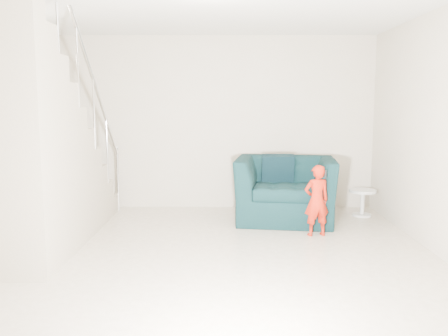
{
  "coord_description": "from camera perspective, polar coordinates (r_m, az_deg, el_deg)",
  "views": [
    {
      "loc": [
        0.17,
        -4.74,
        1.68
      ],
      "look_at": [
        0.15,
        1.2,
        0.85
      ],
      "focal_mm": 38.0,
      "sensor_mm": 36.0,
      "label": 1
    }
  ],
  "objects": [
    {
      "name": "back_wall",
      "position": [
        7.5,
        -1.11,
        5.43
      ],
      "size": [
        5.0,
        0.0,
        5.0
      ],
      "primitive_type": "plane",
      "rotation": [
        1.57,
        0.0,
        0.0
      ],
      "color": "#BBAE98",
      "rests_on": "floor"
    },
    {
      "name": "cushion",
      "position": [
        7.01,
        6.48,
        -0.21
      ],
      "size": [
        0.47,
        0.23,
        0.47
      ],
      "primitive_type": "cube",
      "rotation": [
        0.21,
        0.0,
        0.0
      ],
      "color": "black",
      "rests_on": "armchair"
    },
    {
      "name": "toddler",
      "position": [
        6.08,
        11.08,
        -3.86
      ],
      "size": [
        0.37,
        0.29,
        0.9
      ],
      "primitive_type": "imported",
      "rotation": [
        0.0,
        0.0,
        3.37
      ],
      "color": "#AC0512",
      "rests_on": "floor"
    },
    {
      "name": "armchair",
      "position": [
        6.82,
        7.37,
        -2.53
      ],
      "size": [
        1.53,
        1.38,
        0.9
      ],
      "primitive_type": "imported",
      "rotation": [
        0.0,
        0.0,
        -0.13
      ],
      "color": "black",
      "rests_on": "floor"
    },
    {
      "name": "front_wall",
      "position": [
        2.02,
        -4.61,
        -1.41
      ],
      "size": [
        5.0,
        0.0,
        5.0
      ],
      "primitive_type": "plane",
      "rotation": [
        -1.57,
        0.0,
        0.0
      ],
      "color": "#BBAE98",
      "rests_on": "floor"
    },
    {
      "name": "phone",
      "position": [
        6.04,
        12.14,
        -0.74
      ],
      "size": [
        0.03,
        0.05,
        0.1
      ],
      "primitive_type": "cube",
      "rotation": [
        0.0,
        0.0,
        -0.32
      ],
      "color": "black",
      "rests_on": "toddler"
    },
    {
      "name": "side_table",
      "position": [
        7.32,
        16.31,
        -3.51
      ],
      "size": [
        0.4,
        0.4,
        0.4
      ],
      "color": "silver",
      "rests_on": "floor"
    },
    {
      "name": "throw",
      "position": [
        6.65,
        2.04,
        -1.73
      ],
      "size": [
        0.05,
        0.47,
        0.52
      ],
      "primitive_type": "cube",
      "color": "black",
      "rests_on": "armchair"
    },
    {
      "name": "staircase",
      "position": [
        5.76,
        -21.91,
        0.08
      ],
      "size": [
        1.02,
        3.03,
        3.62
      ],
      "color": "#ADA089",
      "rests_on": "floor"
    },
    {
      "name": "floor",
      "position": [
        5.03,
        -1.79,
        -11.55
      ],
      "size": [
        5.5,
        5.5,
        0.0
      ],
      "primitive_type": "plane",
      "color": "tan",
      "rests_on": "ground"
    }
  ]
}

